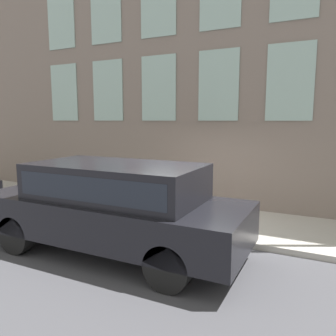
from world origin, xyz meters
The scene contains 6 objects.
ground_plane centered at (0.00, 0.00, 0.00)m, with size 80.00×80.00×0.00m, color #47474C.
sidewalk centered at (1.27, 0.00, 0.06)m, with size 2.53×60.00×0.13m.
building_facade centered at (2.68, 0.00, 4.93)m, with size 0.33×40.00×9.84m.
fire_hydrant centered at (0.47, 0.30, 0.53)m, with size 0.31×0.43×0.78m.
person centered at (0.98, 1.06, 0.79)m, with size 0.27×0.18×1.11m.
parked_truck_charcoal_near centered at (-1.37, 0.84, 1.03)m, with size 1.96×5.32×1.79m.
Camera 1 is at (-6.45, -2.83, 2.60)m, focal length 35.00 mm.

